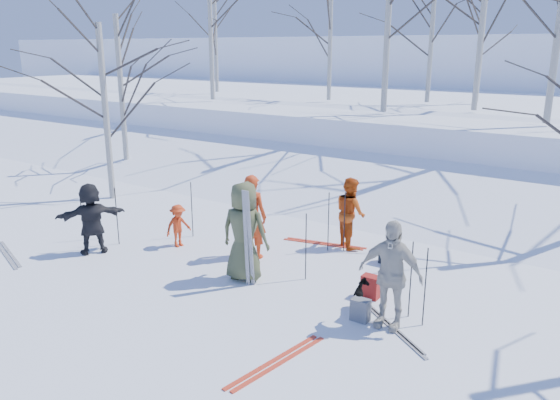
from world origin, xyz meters
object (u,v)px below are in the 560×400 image
Objects in this scene: skier_red_north at (252,216)px; skier_grey_west at (91,218)px; skier_olive_center at (244,232)px; backpack_dark at (388,254)px; dog at (362,298)px; backpack_grey at (360,310)px; skier_redor_behind at (350,213)px; backpack_red at (371,287)px; skier_cream_east at (390,274)px; skier_red_seated at (178,226)px.

skier_grey_west is at bearing 20.73° from skier_red_north.
skier_red_north is (-0.59, 1.02, -0.06)m from skier_olive_center.
skier_red_north is 2.97m from backpack_dark.
dog reaches higher than backpack_dark.
backpack_dark is at bearing 103.85° from backpack_grey.
skier_redor_behind is 3.56m from backpack_grey.
backpack_red is at bearing 135.55° from skier_grey_west.
skier_cream_east is 4.51× the size of backpack_dark.
skier_cream_east is at bearing 131.86° from dog.
skier_red_north reaches higher than backpack_red.
skier_redor_behind is 5.68m from skier_grey_west.
skier_cream_east is at bearing -86.35° from skier_red_seated.
skier_red_seated is 5.04m from backpack_grey.
backpack_red is at bearing -177.74° from skier_olive_center.
skier_cream_east is (3.06, -0.17, -0.07)m from skier_olive_center.
skier_olive_center reaches higher than dog.
skier_grey_west is (-3.61, -0.77, -0.18)m from skier_olive_center.
skier_red_seated reaches higher than dog.
dog is at bearing 112.19° from backpack_grey.
skier_cream_east is 4.29× the size of backpack_red.
skier_grey_west is at bearing -177.69° from skier_cream_east.
skier_grey_west reaches higher than skier_red_seated.
skier_red_north reaches higher than skier_redor_behind.
backpack_grey is at bearing -88.03° from skier_red_seated.
backpack_dark is (2.57, 1.30, -0.71)m from skier_red_north.
skier_red_north is 1.86× the size of skier_red_seated.
skier_red_north is 1.14× the size of skier_redor_behind.
skier_red_north is 4.55× the size of backpack_dark.
dog is 0.31m from backpack_grey.
skier_redor_behind is 2.70m from backpack_red.
skier_grey_west is 2.52× the size of dog.
skier_grey_west is 6.27m from backpack_grey.
backpack_red is at bearing -77.90° from skier_red_seated.
skier_cream_east is at bearing 164.38° from skier_olive_center.
skier_red_seated reaches higher than backpack_dark.
dog is 2.36m from backpack_dark.
skier_cream_east is 4.74× the size of backpack_grey.
backpack_red is 1.74m from backpack_dark.
skier_olive_center reaches higher than skier_red_north.
skier_grey_west is at bearing -151.04° from backpack_dark.
skier_redor_behind is 0.89× the size of skier_cream_east.
skier_red_north is at bearing 158.30° from backpack_grey.
dog reaches higher than backpack_grey.
dog is at bearing -78.79° from backpack_red.
backpack_grey is (0.11, -0.28, -0.07)m from dog.
skier_red_north reaches higher than skier_red_seated.
skier_red_north is at bearing 159.15° from skier_cream_east.
backpack_red is (2.38, 0.62, -0.76)m from skier_olive_center.
backpack_red reaches higher than backpack_dark.
skier_cream_east is at bearing 163.95° from skier_redor_behind.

